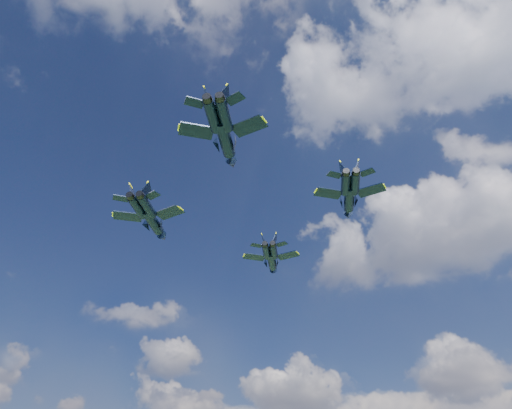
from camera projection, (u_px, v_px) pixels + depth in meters
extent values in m
cylinder|color=black|center=(272.00, 260.00, 100.37)|extent=(5.39, 8.05, 1.65)
cone|color=black|center=(274.00, 272.00, 104.81)|extent=(2.51, 2.84, 1.56)
ellipsoid|color=brown|center=(273.00, 265.00, 103.17)|extent=(2.04, 2.74, 0.75)
cube|color=black|center=(254.00, 257.00, 99.13)|extent=(4.53, 4.78, 0.17)
cube|color=black|center=(288.00, 255.00, 98.55)|extent=(4.46, 2.84, 0.17)
cube|color=black|center=(257.00, 245.00, 94.99)|extent=(2.37, 2.60, 0.13)
cube|color=black|center=(281.00, 244.00, 94.57)|extent=(2.21, 1.39, 0.13)
cube|color=black|center=(264.00, 241.00, 96.18)|extent=(1.87, 2.13, 2.76)
cube|color=black|center=(274.00, 240.00, 96.01)|extent=(1.54, 2.66, 2.76)
cylinder|color=black|center=(152.00, 221.00, 87.50)|extent=(5.66, 9.32, 1.88)
cone|color=black|center=(163.00, 237.00, 92.51)|extent=(2.75, 3.21, 1.78)
ellipsoid|color=brown|center=(159.00, 228.00, 90.67)|extent=(2.19, 3.14, 0.86)
cube|color=black|center=(127.00, 216.00, 86.30)|extent=(5.27, 5.36, 0.19)
cube|color=black|center=(169.00, 213.00, 85.25)|extent=(4.94, 2.95, 0.19)
cube|color=black|center=(121.00, 198.00, 81.57)|extent=(2.76, 2.95, 0.15)
cube|color=black|center=(152.00, 195.00, 80.82)|extent=(2.59, 1.70, 0.15)
cube|color=black|center=(133.00, 193.00, 82.84)|extent=(1.98, 2.53, 3.15)
cube|color=black|center=(146.00, 192.00, 82.52)|extent=(1.71, 3.07, 3.15)
cylinder|color=black|center=(349.00, 198.00, 83.67)|extent=(5.53, 8.48, 1.73)
cone|color=black|center=(348.00, 216.00, 88.31)|extent=(2.61, 2.97, 1.64)
ellipsoid|color=brown|center=(348.00, 206.00, 86.60)|extent=(2.11, 2.88, 0.79)
cube|color=black|center=(329.00, 193.00, 82.42)|extent=(4.77, 4.99, 0.17)
cube|color=black|center=(371.00, 190.00, 81.72)|extent=(4.64, 2.91, 0.17)
cube|color=black|center=(335.00, 175.00, 78.08)|extent=(2.50, 2.72, 0.13)
cube|color=black|center=(367.00, 172.00, 77.57)|extent=(2.32, 1.46, 0.13)
cube|color=black|center=(343.00, 170.00, 79.30)|extent=(1.92, 2.26, 2.90)
cube|color=black|center=(357.00, 169.00, 79.09)|extent=(1.60, 2.80, 2.90)
cylinder|color=black|center=(225.00, 138.00, 72.26)|extent=(5.96, 9.30, 1.89)
cone|color=black|center=(232.00, 164.00, 77.34)|extent=(2.83, 3.25, 1.79)
ellipsoid|color=brown|center=(229.00, 150.00, 75.46)|extent=(2.28, 3.15, 0.86)
cube|color=black|center=(196.00, 131.00, 70.93)|extent=(5.24, 5.44, 0.19)
cube|color=black|center=(249.00, 126.00, 70.09)|extent=(5.05, 3.13, 0.19)
cube|color=black|center=(194.00, 102.00, 66.18)|extent=(2.74, 2.97, 0.15)
cube|color=black|center=(235.00, 99.00, 65.58)|extent=(2.56, 1.63, 0.15)
cube|color=black|center=(208.00, 98.00, 67.51)|extent=(2.07, 2.49, 3.17)
cube|color=black|center=(225.00, 96.00, 67.25)|extent=(1.75, 3.07, 3.17)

